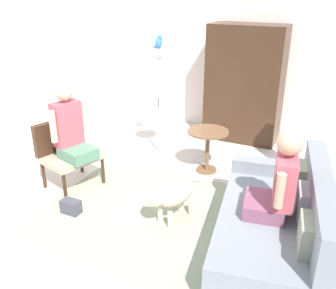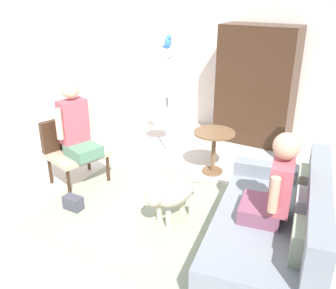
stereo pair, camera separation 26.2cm
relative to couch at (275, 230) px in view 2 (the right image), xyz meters
name	(u,v)px [view 2 (the right image)]	position (x,y,z in m)	size (l,w,h in m)	color
ground_plane	(159,213)	(-1.30, 0.06, -0.30)	(7.59, 7.59, 0.00)	beige
back_wall	(255,52)	(-1.30, 3.10, 1.08)	(6.92, 0.12, 2.76)	silver
area_rug	(154,213)	(-1.34, 0.04, -0.29)	(2.47, 2.05, 0.01)	gray
couch	(275,230)	(0.00, 0.00, 0.00)	(1.24, 1.94, 0.86)	slate
armchair	(72,145)	(-2.68, 0.21, 0.20)	(0.73, 0.80, 0.83)	#382316
person_on_couch	(276,186)	(-0.04, -0.03, 0.47)	(0.48, 0.57, 0.84)	#77435C
person_on_armchair	(76,125)	(-2.54, 0.17, 0.51)	(0.54, 0.50, 0.92)	#4F7C62
round_end_table	(214,144)	(-1.19, 1.30, 0.12)	(0.55, 0.55, 0.60)	brown
dog	(172,195)	(-1.11, 0.02, 0.02)	(0.39, 0.77, 0.51)	beige
bird_cage_stand	(167,104)	(-2.07, 1.55, 0.49)	(0.38, 0.38, 1.57)	silver
parrot	(168,42)	(-2.05, 1.55, 1.36)	(0.17, 0.10, 0.19)	blue
column_lamp	(320,132)	(0.05, 1.68, 0.41)	(0.20, 0.20, 1.43)	#4C4742
armoire_cabinet	(256,86)	(-1.11, 2.69, 0.63)	(1.17, 0.56, 1.84)	#382316
handbag	(73,203)	(-2.20, -0.35, -0.22)	(0.22, 0.13, 0.16)	#3F3F4C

